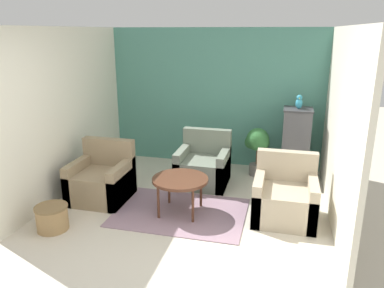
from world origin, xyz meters
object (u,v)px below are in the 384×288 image
(potted_plant, at_px, (257,144))
(armchair_left, at_px, (102,181))
(coffee_table, at_px, (180,181))
(armchair_middle, at_px, (203,167))
(armchair_right, at_px, (285,198))
(parrot, at_px, (299,102))
(birdcage, at_px, (295,146))
(wicker_basket, at_px, (52,217))

(potted_plant, bearing_deg, armchair_left, -144.27)
(coffee_table, xyz_separation_m, potted_plant, (0.88, 1.68, 0.09))
(coffee_table, relative_size, armchair_middle, 0.89)
(armchair_left, relative_size, armchair_middle, 1.00)
(coffee_table, distance_m, armchair_left, 1.27)
(armchair_right, relative_size, parrot, 3.71)
(armchair_left, height_order, birdcage, birdcage)
(coffee_table, height_order, parrot, parrot)
(parrot, bearing_deg, armchair_middle, -159.00)
(coffee_table, bearing_deg, armchair_middle, 85.99)
(armchair_right, relative_size, armchair_middle, 1.00)
(potted_plant, bearing_deg, armchair_middle, -143.76)
(potted_plant, bearing_deg, wicker_basket, -132.67)
(armchair_right, bearing_deg, armchair_left, -179.25)
(armchair_left, distance_m, potted_plant, 2.63)
(armchair_left, xyz_separation_m, armchair_right, (2.61, 0.03, 0.00))
(armchair_left, relative_size, birdcage, 0.70)
(coffee_table, height_order, potted_plant, potted_plant)
(coffee_table, relative_size, parrot, 3.30)
(parrot, height_order, potted_plant, parrot)
(potted_plant, height_order, wicker_basket, potted_plant)
(armchair_middle, distance_m, parrot, 1.84)
(armchair_middle, bearing_deg, wicker_basket, -128.16)
(parrot, distance_m, potted_plant, 0.98)
(armchair_left, distance_m, armchair_right, 2.61)
(wicker_basket, bearing_deg, coffee_table, 29.97)
(armchair_right, xyz_separation_m, wicker_basket, (-2.80, -1.01, -0.11))
(parrot, bearing_deg, wicker_basket, -139.95)
(coffee_table, distance_m, potted_plant, 1.90)
(birdcage, height_order, wicker_basket, birdcage)
(armchair_left, height_order, armchair_right, same)
(armchair_right, xyz_separation_m, potted_plant, (-0.49, 1.49, 0.27))
(armchair_left, relative_size, potted_plant, 1.02)
(armchair_middle, xyz_separation_m, wicker_basket, (-1.51, -1.92, -0.11))
(coffee_table, distance_m, armchair_right, 1.40)
(armchair_right, distance_m, birdcage, 1.48)
(armchair_middle, relative_size, potted_plant, 1.02)
(parrot, distance_m, wicker_basket, 4.00)
(potted_plant, xyz_separation_m, wicker_basket, (-2.31, -2.51, -0.38))
(armchair_right, distance_m, armchair_middle, 1.58)
(potted_plant, bearing_deg, birdcage, -4.01)
(birdcage, distance_m, parrot, 0.73)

